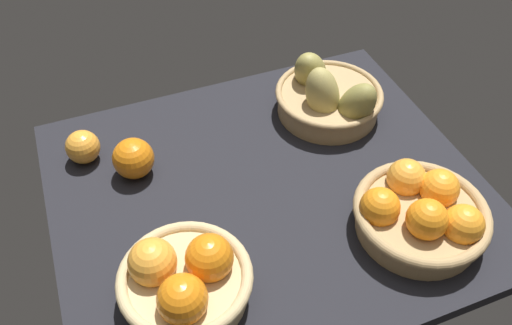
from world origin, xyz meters
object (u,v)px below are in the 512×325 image
(loose_orange_back_gap, at_px, (133,158))
(basket_far_right, at_px, (185,280))
(basket_far_left, at_px, (421,213))
(basket_near_left_pears, at_px, (329,97))
(loose_orange_front_gap, at_px, (83,147))

(loose_orange_back_gap, bearing_deg, basket_far_right, 93.33)
(basket_far_right, relative_size, loose_orange_back_gap, 2.66)
(basket_far_right, bearing_deg, loose_orange_back_gap, -86.67)
(basket_far_right, bearing_deg, basket_far_left, 177.52)
(basket_near_left_pears, height_order, loose_orange_front_gap, basket_near_left_pears)
(basket_far_left, height_order, loose_orange_back_gap, basket_far_left)
(basket_near_left_pears, xyz_separation_m, basket_far_left, (-0.01, 0.36, -0.00))
(basket_far_left, bearing_deg, basket_far_right, -2.48)
(basket_far_right, distance_m, loose_orange_back_gap, 0.31)
(loose_orange_front_gap, xyz_separation_m, loose_orange_back_gap, (-0.09, 0.08, 0.01))
(basket_far_right, distance_m, loose_orange_front_gap, 0.40)
(basket_near_left_pears, distance_m, loose_orange_front_gap, 0.54)
(loose_orange_front_gap, relative_size, loose_orange_back_gap, 0.84)
(basket_near_left_pears, height_order, loose_orange_back_gap, basket_near_left_pears)
(basket_far_left, height_order, basket_far_right, basket_far_right)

